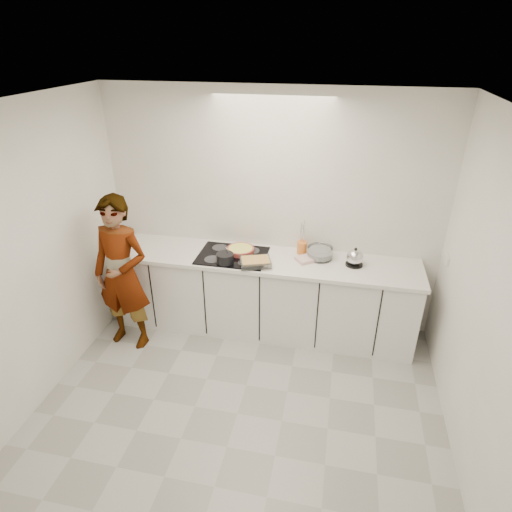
% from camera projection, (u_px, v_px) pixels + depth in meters
% --- Properties ---
extents(floor, '(3.60, 3.20, 0.00)m').
position_uv_depth(floor, '(237.00, 414.00, 3.82)').
color(floor, '#B0B0AC').
rests_on(floor, ground).
extents(ceiling, '(3.60, 3.20, 0.00)m').
position_uv_depth(ceiling, '(229.00, 110.00, 2.62)').
color(ceiling, white).
rests_on(ceiling, wall_back).
extents(wall_back, '(3.60, 0.00, 2.60)m').
position_uv_depth(wall_back, '(271.00, 213.00, 4.61)').
color(wall_back, white).
rests_on(wall_back, ground).
extents(wall_front, '(3.60, 0.00, 2.60)m').
position_uv_depth(wall_front, '(141.00, 485.00, 1.83)').
color(wall_front, white).
rests_on(wall_front, ground).
extents(wall_left, '(0.00, 3.20, 2.60)m').
position_uv_depth(wall_left, '(24.00, 267.00, 3.55)').
color(wall_left, white).
rests_on(wall_left, ground).
extents(wall_right, '(0.02, 3.20, 2.60)m').
position_uv_depth(wall_right, '(490.00, 318.00, 2.91)').
color(wall_right, white).
rests_on(wall_right, ground).
extents(base_cabinets, '(3.20, 0.58, 0.87)m').
position_uv_depth(base_cabinets, '(265.00, 296.00, 4.73)').
color(base_cabinets, white).
rests_on(base_cabinets, floor).
extents(countertop, '(3.24, 0.64, 0.04)m').
position_uv_depth(countertop, '(265.00, 260.00, 4.52)').
color(countertop, white).
rests_on(countertop, base_cabinets).
extents(hob, '(0.72, 0.54, 0.01)m').
position_uv_depth(hob, '(233.00, 255.00, 4.55)').
color(hob, black).
rests_on(hob, countertop).
extents(tart_dish, '(0.30, 0.30, 0.05)m').
position_uv_depth(tart_dish, '(240.00, 250.00, 4.60)').
color(tart_dish, '#A53F37').
rests_on(tart_dish, hob).
extents(saucepan, '(0.20, 0.20, 0.17)m').
position_uv_depth(saucepan, '(225.00, 258.00, 4.38)').
color(saucepan, black).
rests_on(saucepan, hob).
extents(baking_dish, '(0.36, 0.31, 0.06)m').
position_uv_depth(baking_dish, '(255.00, 262.00, 4.34)').
color(baking_dish, silver).
rests_on(baking_dish, hob).
extents(mixing_bowl, '(0.28, 0.28, 0.12)m').
position_uv_depth(mixing_bowl, '(320.00, 253.00, 4.49)').
color(mixing_bowl, silver).
rests_on(mixing_bowl, countertop).
extents(tea_towel, '(0.27, 0.26, 0.04)m').
position_uv_depth(tea_towel, '(307.00, 259.00, 4.46)').
color(tea_towel, white).
rests_on(tea_towel, countertop).
extents(kettle, '(0.21, 0.21, 0.20)m').
position_uv_depth(kettle, '(355.00, 258.00, 4.34)').
color(kettle, black).
rests_on(kettle, countertop).
extents(utensil_crock, '(0.13, 0.13, 0.13)m').
position_uv_depth(utensil_crock, '(302.00, 248.00, 4.59)').
color(utensil_crock, orange).
rests_on(utensil_crock, countertop).
extents(cook, '(0.65, 0.46, 1.67)m').
position_uv_depth(cook, '(122.00, 274.00, 4.35)').
color(cook, white).
rests_on(cook, floor).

